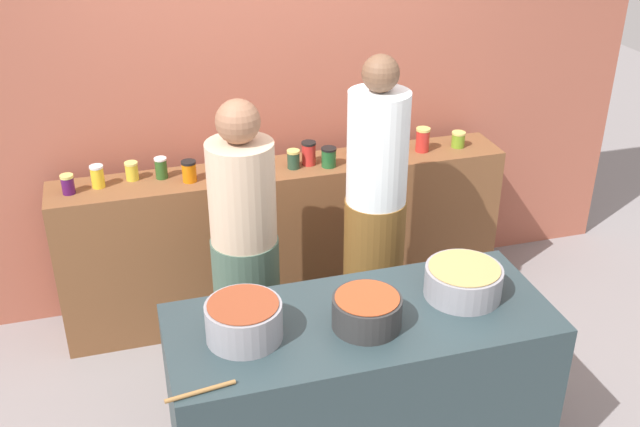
# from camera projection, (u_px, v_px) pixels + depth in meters

# --- Properties ---
(ground) EXTENTS (12.00, 12.00, 0.00)m
(ground) POSITION_uv_depth(u_px,v_px,m) (339.00, 421.00, 3.95)
(ground) COLOR gray
(storefront_wall) EXTENTS (4.80, 0.12, 3.00)m
(storefront_wall) POSITION_uv_depth(u_px,v_px,m) (268.00, 64.00, 4.48)
(storefront_wall) COLOR #A75946
(storefront_wall) RESTS_ON ground
(display_shelf) EXTENTS (2.70, 0.36, 0.98)m
(display_shelf) POSITION_uv_depth(u_px,v_px,m) (286.00, 239.00, 4.65)
(display_shelf) COLOR brown
(display_shelf) RESTS_ON ground
(prep_table) EXTENTS (1.70, 0.70, 0.87)m
(prep_table) POSITION_uv_depth(u_px,v_px,m) (359.00, 394.00, 3.49)
(prep_table) COLOR #2A3A3F
(prep_table) RESTS_ON ground
(preserve_jar_0) EXTENTS (0.07, 0.07, 0.11)m
(preserve_jar_0) POSITION_uv_depth(u_px,v_px,m) (68.00, 184.00, 4.08)
(preserve_jar_0) COLOR #47134E
(preserve_jar_0) RESTS_ON display_shelf
(preserve_jar_1) EXTENTS (0.08, 0.08, 0.13)m
(preserve_jar_1) POSITION_uv_depth(u_px,v_px,m) (97.00, 176.00, 4.15)
(preserve_jar_1) COLOR yellow
(preserve_jar_1) RESTS_ON display_shelf
(preserve_jar_2) EXTENTS (0.08, 0.08, 0.11)m
(preserve_jar_2) POSITION_uv_depth(u_px,v_px,m) (132.00, 171.00, 4.24)
(preserve_jar_2) COLOR gold
(preserve_jar_2) RESTS_ON display_shelf
(preserve_jar_3) EXTENTS (0.07, 0.07, 0.12)m
(preserve_jar_3) POSITION_uv_depth(u_px,v_px,m) (161.00, 168.00, 4.26)
(preserve_jar_3) COLOR #2A5722
(preserve_jar_3) RESTS_ON display_shelf
(preserve_jar_4) EXTENTS (0.08, 0.08, 0.12)m
(preserve_jar_4) POSITION_uv_depth(u_px,v_px,m) (189.00, 171.00, 4.22)
(preserve_jar_4) COLOR orange
(preserve_jar_4) RESTS_ON display_shelf
(preserve_jar_5) EXTENTS (0.08, 0.08, 0.14)m
(preserve_jar_5) POSITION_uv_depth(u_px,v_px,m) (223.00, 162.00, 4.30)
(preserve_jar_5) COLOR #A5260E
(preserve_jar_5) RESTS_ON display_shelf
(preserve_jar_6) EXTENTS (0.07, 0.07, 0.14)m
(preserve_jar_6) POSITION_uv_depth(u_px,v_px,m) (252.00, 156.00, 4.39)
(preserve_jar_6) COLOR #B52C0E
(preserve_jar_6) RESTS_ON display_shelf
(preserve_jar_7) EXTENTS (0.08, 0.08, 0.11)m
(preserve_jar_7) POSITION_uv_depth(u_px,v_px,m) (293.00, 159.00, 4.38)
(preserve_jar_7) COLOR #244330
(preserve_jar_7) RESTS_ON display_shelf
(preserve_jar_8) EXTENTS (0.09, 0.09, 0.14)m
(preserve_jar_8) POSITION_uv_depth(u_px,v_px,m) (309.00, 153.00, 4.42)
(preserve_jar_8) COLOR red
(preserve_jar_8) RESTS_ON display_shelf
(preserve_jar_9) EXTENTS (0.09, 0.09, 0.12)m
(preserve_jar_9) POSITION_uv_depth(u_px,v_px,m) (329.00, 157.00, 4.40)
(preserve_jar_9) COLOR #205C2D
(preserve_jar_9) RESTS_ON display_shelf
(preserve_jar_10) EXTENTS (0.08, 0.08, 0.11)m
(preserve_jar_10) POSITION_uv_depth(u_px,v_px,m) (355.00, 147.00, 4.55)
(preserve_jar_10) COLOR #8E3F0F
(preserve_jar_10) RESTS_ON display_shelf
(preserve_jar_11) EXTENTS (0.08, 0.08, 0.12)m
(preserve_jar_11) POSITION_uv_depth(u_px,v_px,m) (379.00, 149.00, 4.50)
(preserve_jar_11) COLOR #CF5E18
(preserve_jar_11) RESTS_ON display_shelf
(preserve_jar_12) EXTENTS (0.07, 0.07, 0.10)m
(preserve_jar_12) POSITION_uv_depth(u_px,v_px,m) (393.00, 144.00, 4.60)
(preserve_jar_12) COLOR brown
(preserve_jar_12) RESTS_ON display_shelf
(preserve_jar_13) EXTENTS (0.09, 0.09, 0.15)m
(preserve_jar_13) POSITION_uv_depth(u_px,v_px,m) (423.00, 140.00, 4.60)
(preserve_jar_13) COLOR red
(preserve_jar_13) RESTS_ON display_shelf
(preserve_jar_14) EXTENTS (0.09, 0.09, 0.10)m
(preserve_jar_14) POSITION_uv_depth(u_px,v_px,m) (458.00, 139.00, 4.67)
(preserve_jar_14) COLOR olive
(preserve_jar_14) RESTS_ON display_shelf
(cooking_pot_left) EXTENTS (0.32, 0.32, 0.17)m
(cooking_pot_left) POSITION_uv_depth(u_px,v_px,m) (244.00, 321.00, 3.12)
(cooking_pot_left) COLOR gray
(cooking_pot_left) RESTS_ON prep_table
(cooking_pot_center) EXTENTS (0.30, 0.30, 0.14)m
(cooking_pot_center) POSITION_uv_depth(u_px,v_px,m) (367.00, 311.00, 3.20)
(cooking_pot_center) COLOR #2D2D2D
(cooking_pot_center) RESTS_ON prep_table
(cooking_pot_right) EXTENTS (0.35, 0.35, 0.15)m
(cooking_pot_right) POSITION_uv_depth(u_px,v_px,m) (463.00, 281.00, 3.41)
(cooking_pot_right) COLOR gray
(cooking_pot_right) RESTS_ON prep_table
(wooden_spoon) EXTENTS (0.28, 0.06, 0.02)m
(wooden_spoon) POSITION_uv_depth(u_px,v_px,m) (201.00, 391.00, 2.85)
(wooden_spoon) COLOR #9E703D
(wooden_spoon) RESTS_ON prep_table
(cook_with_tongs) EXTENTS (0.35, 0.35, 1.63)m
(cook_with_tongs) POSITION_uv_depth(u_px,v_px,m) (245.00, 262.00, 3.94)
(cook_with_tongs) COLOR #455E4F
(cook_with_tongs) RESTS_ON ground
(cook_in_cap) EXTENTS (0.33, 0.33, 1.78)m
(cook_in_cap) POSITION_uv_depth(u_px,v_px,m) (375.00, 229.00, 4.10)
(cook_in_cap) COLOR brown
(cook_in_cap) RESTS_ON ground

